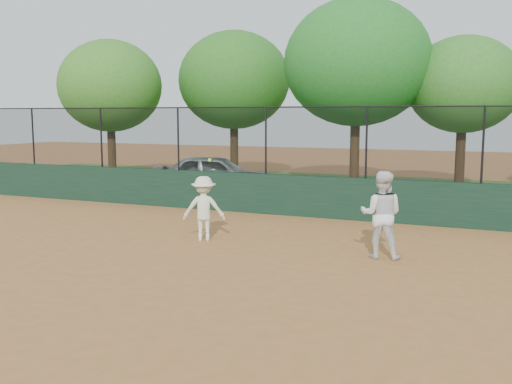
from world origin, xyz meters
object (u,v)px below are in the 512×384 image
at_px(tree_0, 110,86).
at_px(player_main, 204,208).
at_px(tree_1, 234,80).
at_px(player_second, 381,215).
at_px(tree_3, 464,85).
at_px(tree_2, 357,63).
at_px(parked_car, 215,175).

bearing_deg(tree_0, player_main, -42.98).
xyz_separation_m(tree_0, tree_1, (4.45, 2.82, 0.29)).
xyz_separation_m(player_second, player_main, (-4.16, 0.01, -0.14)).
distance_m(player_second, tree_0, 15.80).
bearing_deg(player_second, player_main, -4.41).
xyz_separation_m(player_second, tree_3, (0.88, 10.51, 3.12)).
relative_size(player_second, tree_0, 0.30).
relative_size(tree_0, tree_2, 0.84).
bearing_deg(tree_3, tree_2, -166.82).
bearing_deg(player_second, parked_car, -47.05).
bearing_deg(player_main, tree_3, 64.36).
distance_m(tree_1, tree_3, 9.50).
relative_size(parked_car, tree_0, 0.74).
height_order(parked_car, player_second, player_second).
relative_size(player_main, tree_1, 0.30).
bearing_deg(tree_2, tree_1, 165.60).
xyz_separation_m(player_main, tree_1, (-4.44, 11.10, 3.68)).
height_order(tree_1, tree_3, tree_1).
height_order(player_main, tree_3, tree_3).
relative_size(player_main, tree_2, 0.27).
bearing_deg(tree_1, tree_0, -147.69).
xyz_separation_m(parked_car, tree_3, (8.22, 3.73, 3.26)).
bearing_deg(tree_1, tree_3, -3.62).
bearing_deg(tree_1, player_second, -52.26).
height_order(tree_0, tree_3, tree_0).
distance_m(parked_car, tree_0, 6.81).
relative_size(player_second, player_main, 0.92).
bearing_deg(tree_1, parked_car, -73.78).
relative_size(tree_0, tree_1, 0.93).
bearing_deg(player_main, tree_0, 137.02).
bearing_deg(parked_car, tree_2, -74.82).
bearing_deg(player_second, tree_2, -77.80).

